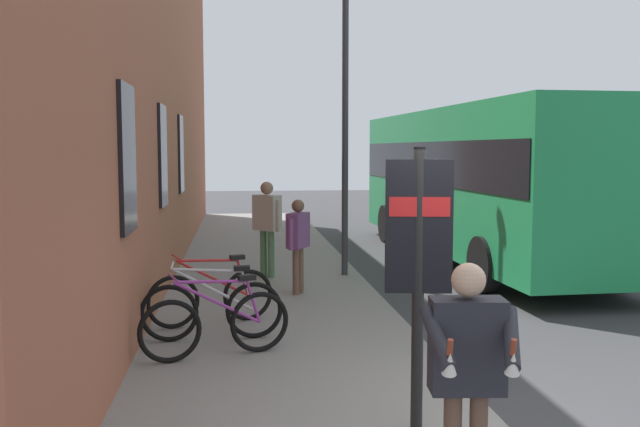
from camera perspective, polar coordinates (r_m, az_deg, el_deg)
ground at (r=12.33m, az=8.93°, el=-6.43°), size 60.00×60.00×0.00m
sidewalk_pavement at (r=13.84m, az=-4.43°, el=-4.83°), size 24.00×3.50×0.12m
station_facade at (r=14.80m, az=-12.86°, el=12.32°), size 22.00×0.65×8.67m
bicycle_by_door at (r=8.06m, az=-8.55°, el=-9.03°), size 0.66×1.71×0.97m
bicycle_mid_rack at (r=8.77m, az=-8.87°, el=-7.84°), size 0.48×1.77×0.97m
bicycle_far_end at (r=9.54m, az=-8.93°, el=-6.77°), size 0.69×1.70×0.97m
transit_info_sign at (r=5.72m, az=8.16°, el=-2.57°), size 0.17×0.56×2.40m
city_bus at (r=15.74m, az=12.90°, el=3.09°), size 10.59×2.94×3.35m
pedestrian_crossing_street at (r=11.31m, az=-1.83°, el=-1.91°), size 0.52×0.43×1.56m
pedestrian_near_bus at (r=12.84m, az=-4.41°, el=-0.45°), size 0.53×0.55×1.78m
tourist_with_hotdogs at (r=4.62m, az=12.12°, el=-11.85°), size 0.60×0.64×1.66m
street_lamp at (r=12.99m, az=2.10°, el=9.62°), size 0.28×0.28×5.72m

